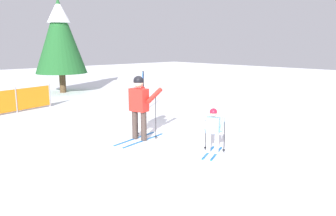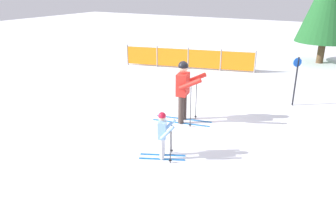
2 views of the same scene
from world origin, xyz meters
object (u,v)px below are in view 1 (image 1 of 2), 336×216
object	(u,v)px
skier_adult	(140,102)
conifer_far	(60,35)
skier_child	(213,127)
trail_marker	(143,87)

from	to	relation	value
skier_adult	conifer_far	world-z (taller)	conifer_far
skier_child	trail_marker	xyz separation A→B (m)	(1.91, 5.01, 0.33)
skier_adult	skier_child	world-z (taller)	skier_adult
skier_adult	conifer_far	bearing A→B (deg)	64.26
skier_child	trail_marker	size ratio (longest dim) A/B	0.70
trail_marker	skier_child	bearing A→B (deg)	-110.88
conifer_far	trail_marker	bearing A→B (deg)	-90.52
skier_adult	skier_child	bearing A→B (deg)	-86.86
skier_adult	skier_child	size ratio (longest dim) A/B	1.59
conifer_far	trail_marker	size ratio (longest dim) A/B	3.16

